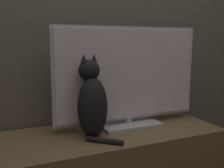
# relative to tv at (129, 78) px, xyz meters

# --- Properties ---
(tv_stand) EXTENTS (1.46, 0.53, 0.40)m
(tv_stand) POSITION_rel_tv_xyz_m (-0.22, -0.06, -0.50)
(tv_stand) COLOR brown
(tv_stand) RESTS_ON ground_plane
(tv) EXTENTS (0.96, 0.23, 0.62)m
(tv) POSITION_rel_tv_xyz_m (0.00, 0.00, 0.00)
(tv) COLOR #B7B7BC
(tv) RESTS_ON tv_stand
(cat) EXTENTS (0.21, 0.29, 0.46)m
(cat) POSITION_rel_tv_xyz_m (-0.28, -0.11, -0.11)
(cat) COLOR black
(cat) RESTS_ON tv_stand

